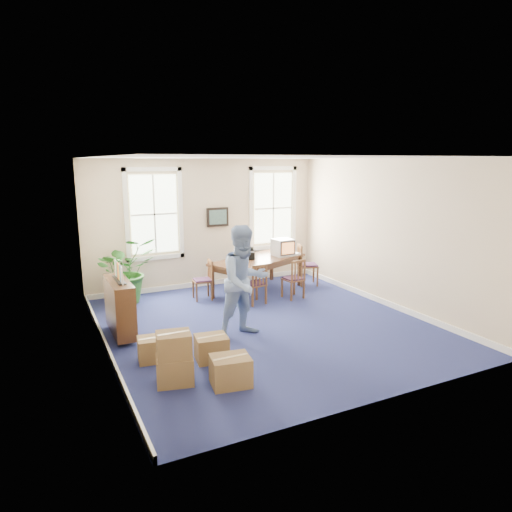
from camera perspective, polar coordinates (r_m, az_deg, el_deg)
name	(u,v)px	position (r m, az deg, el deg)	size (l,w,h in m)	color
floor	(265,325)	(9.02, 1.13, -8.56)	(6.50, 6.50, 0.00)	navy
ceiling	(266,157)	(8.46, 1.22, 12.21)	(6.50, 6.50, 0.00)	white
wall_back	(206,223)	(11.55, -6.28, 4.07)	(6.50, 6.50, 0.00)	beige
wall_front	(384,286)	(5.97, 15.68, -3.58)	(6.50, 6.50, 0.00)	beige
wall_left	(99,259)	(7.72, -19.03, -0.35)	(6.50, 6.50, 0.00)	beige
wall_right	(388,233)	(10.31, 16.16, 2.75)	(6.50, 6.50, 0.00)	beige
baseboard_back	(208,283)	(11.82, -6.07, -3.36)	(6.00, 0.04, 0.12)	white
baseboard_left	(107,349)	(8.17, -18.08, -10.96)	(0.04, 6.50, 0.12)	white
baseboard_right	(383,301)	(10.63, 15.57, -5.48)	(0.04, 6.50, 0.12)	white
window_left	(154,214)	(11.12, -12.61, 5.12)	(1.40, 0.12, 2.20)	white
window_right	(273,208)	(12.27, 2.13, 6.00)	(1.40, 0.12, 2.20)	white
wall_picture	(218,217)	(11.58, -4.82, 4.88)	(0.58, 0.06, 0.48)	black
conference_table	(258,275)	(11.11, 0.26, -2.40)	(2.43, 1.10, 0.83)	#4B2D1A
crt_tv	(283,247)	(11.35, 3.37, 1.10)	(0.46, 0.50, 0.42)	#B7B7BC
game_console	(295,254)	(11.50, 4.93, 0.29)	(0.16, 0.20, 0.05)	white
equipment_bag	(247,256)	(10.93, -1.17, 0.04)	(0.34, 0.22, 0.17)	black
chair_near_left	(255,283)	(10.16, -0.17, -3.45)	(0.42, 0.42, 0.93)	brown
chair_near_right	(293,278)	(10.62, 4.65, -2.81)	(0.42, 0.42, 0.93)	brown
chair_end_left	(202,280)	(10.55, -6.74, -2.99)	(0.41, 0.41, 0.92)	brown
chair_end_right	(308,265)	(11.77, 6.51, -1.10)	(0.47, 0.47, 1.05)	brown
man	(245,281)	(8.20, -1.44, -3.19)	(0.99, 0.77, 2.04)	#7C99C9
credenza	(120,310)	(8.69, -16.62, -6.47)	(0.35, 1.24, 0.97)	#4B2D1A
brochure_rack	(119,275)	(8.52, -16.76, -2.27)	(0.14, 0.77, 0.34)	#99999E
potted_plant	(126,270)	(10.59, -15.99, -1.70)	(1.34, 1.17, 1.50)	#21561A
cardboard_boxes	(186,352)	(6.90, -8.78, -11.75)	(1.40, 1.40, 0.80)	olive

